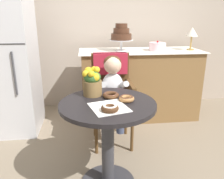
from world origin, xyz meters
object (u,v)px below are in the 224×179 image
at_px(tiered_cake_stand, 121,35).
at_px(table_lamp, 192,33).
at_px(wicker_chair, 111,84).
at_px(donut_side, 111,95).
at_px(flower_vase, 92,81).
at_px(seated_child, 113,85).
at_px(cafe_table, 108,128).
at_px(round_layer_cake, 157,47).
at_px(donut_mid, 127,98).
at_px(refrigerator, 5,60).
at_px(donut_front, 110,108).

bearing_deg(tiered_cake_stand, table_lamp, -2.41).
relative_size(wicker_chair, donut_side, 7.41).
bearing_deg(tiered_cake_stand, flower_vase, -109.73).
relative_size(seated_child, donut_side, 5.65).
distance_m(donut_side, tiered_cake_stand, 1.27).
distance_m(seated_child, tiered_cake_stand, 0.87).
relative_size(tiered_cake_stand, table_lamp, 1.17).
bearing_deg(cafe_table, round_layer_cake, 59.10).
distance_m(seated_child, donut_mid, 0.56).
bearing_deg(refrigerator, seated_child, -24.69).
relative_size(cafe_table, wicker_chair, 0.75).
distance_m(donut_side, refrigerator, 1.47).
relative_size(seated_child, table_lamp, 2.55).
xyz_separation_m(cafe_table, refrigerator, (-1.05, 1.10, 0.34)).
bearing_deg(seated_child, flower_vase, -118.44).
bearing_deg(refrigerator, cafe_table, -46.33).
distance_m(seated_child, donut_front, 0.74).
distance_m(donut_mid, tiered_cake_stand, 1.34).
distance_m(tiered_cake_stand, refrigerator, 1.39).
height_order(wicker_chair, table_lamp, table_lamp).
xyz_separation_m(donut_side, round_layer_cake, (0.72, 1.15, 0.21)).
height_order(tiered_cake_stand, table_lamp, tiered_cake_stand).
bearing_deg(donut_front, cafe_table, 89.56).
relative_size(flower_vase, tiered_cake_stand, 0.70).
distance_m(donut_front, donut_side, 0.27).
relative_size(donut_side, table_lamp, 0.45).
relative_size(flower_vase, refrigerator, 0.14).
xyz_separation_m(donut_mid, flower_vase, (-0.25, 0.16, 0.09)).
xyz_separation_m(seated_child, donut_side, (-0.07, -0.46, 0.06)).
xyz_separation_m(donut_front, donut_side, (0.04, 0.27, -0.01)).
bearing_deg(refrigerator, round_layer_cake, 4.98).
relative_size(wicker_chair, donut_mid, 8.17).
bearing_deg(cafe_table, tiered_cake_stand, 77.07).
xyz_separation_m(wicker_chair, round_layer_cake, (0.64, 0.53, 0.31)).
bearing_deg(refrigerator, tiered_cake_stand, 8.44).
relative_size(round_layer_cake, refrigerator, 0.12).
height_order(donut_side, table_lamp, table_lamp).
bearing_deg(tiered_cake_stand, round_layer_cake, -5.43).
bearing_deg(seated_child, refrigerator, 155.31).
xyz_separation_m(donut_mid, round_layer_cake, (0.61, 1.24, 0.21)).
bearing_deg(donut_side, donut_mid, -41.02).
relative_size(flower_vase, table_lamp, 0.81).
relative_size(cafe_table, seated_child, 0.99).
xyz_separation_m(tiered_cake_stand, refrigerator, (-1.35, -0.20, -0.25)).
distance_m(wicker_chair, round_layer_cake, 0.89).
xyz_separation_m(seated_child, flower_vase, (-0.21, -0.39, 0.16)).
bearing_deg(flower_vase, tiered_cake_stand, 70.27).
xyz_separation_m(cafe_table, seated_child, (0.11, 0.57, 0.17)).
relative_size(donut_mid, donut_side, 0.91).
relative_size(cafe_table, donut_front, 6.03).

